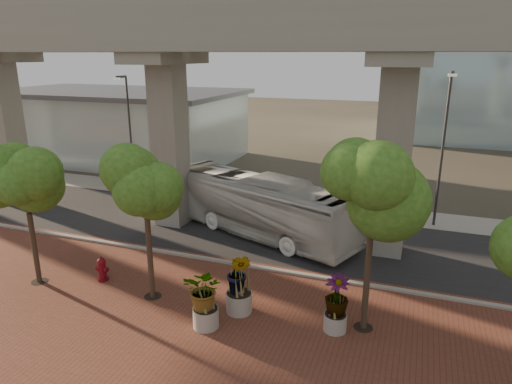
% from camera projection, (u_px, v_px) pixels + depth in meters
% --- Properties ---
extents(ground, '(160.00, 160.00, 0.00)m').
position_uv_depth(ground, '(259.00, 250.00, 23.01)').
color(ground, '#342F26').
rests_on(ground, ground).
extents(brick_plaza, '(70.00, 13.00, 0.06)m').
position_uv_depth(brick_plaza, '(181.00, 339.00, 15.81)').
color(brick_plaza, brown).
rests_on(brick_plaza, ground).
extents(asphalt_road, '(90.00, 8.00, 0.04)m').
position_uv_depth(asphalt_road, '(271.00, 236.00, 24.80)').
color(asphalt_road, black).
rests_on(asphalt_road, ground).
extents(curb_strip, '(70.00, 0.25, 0.16)m').
position_uv_depth(curb_strip, '(244.00, 265.00, 21.19)').
color(curb_strip, gray).
rests_on(curb_strip, ground).
extents(far_sidewalk, '(90.00, 3.00, 0.06)m').
position_uv_depth(far_sidewalk, '(298.00, 205.00, 29.75)').
color(far_sidewalk, gray).
rests_on(far_sidewalk, ground).
extents(transit_viaduct, '(72.00, 5.60, 12.40)m').
position_uv_depth(transit_viaduct, '(273.00, 100.00, 22.70)').
color(transit_viaduct, gray).
rests_on(transit_viaduct, ground).
extents(station_pavilion, '(23.00, 13.00, 6.30)m').
position_uv_depth(station_pavilion, '(117.00, 123.00, 43.02)').
color(station_pavilion, '#AABCC2').
rests_on(station_pavilion, ground).
extents(transit_bus, '(11.87, 6.87, 3.26)m').
position_uv_depth(transit_bus, '(258.00, 206.00, 24.67)').
color(transit_bus, silver).
rests_on(transit_bus, ground).
extents(fire_hydrant, '(0.54, 0.49, 1.09)m').
position_uv_depth(fire_hydrant, '(102.00, 269.00, 19.73)').
color(fire_hydrant, maroon).
rests_on(fire_hydrant, ground).
extents(planter_front, '(2.07, 2.07, 2.28)m').
position_uv_depth(planter_front, '(205.00, 292.00, 16.08)').
color(planter_front, gray).
rests_on(planter_front, ground).
extents(planter_right, '(2.01, 2.01, 2.14)m').
position_uv_depth(planter_right, '(336.00, 298.00, 15.88)').
color(planter_right, '#ACA99B').
rests_on(planter_right, ground).
extents(planter_left, '(2.22, 2.22, 2.44)m').
position_uv_depth(planter_left, '(239.00, 276.00, 17.02)').
color(planter_left, '#A09C91').
rests_on(planter_left, ground).
extents(street_tree_far_west, '(4.01, 4.01, 6.14)m').
position_uv_depth(street_tree_far_west, '(25.00, 186.00, 18.48)').
color(street_tree_far_west, '#443427').
rests_on(street_tree_far_west, ground).
extents(street_tree_near_west, '(3.61, 3.61, 6.17)m').
position_uv_depth(street_tree_near_west, '(145.00, 190.00, 17.22)').
color(street_tree_near_west, '#443427').
rests_on(street_tree_near_west, ground).
extents(street_tree_near_east, '(4.13, 4.13, 6.96)m').
position_uv_depth(street_tree_near_east, '(374.00, 193.00, 14.95)').
color(street_tree_near_east, '#443427').
rests_on(street_tree_near_east, ground).
extents(streetlamp_west, '(0.40, 1.17, 8.09)m').
position_uv_depth(streetlamp_west, '(129.00, 126.00, 31.61)').
color(streetlamp_west, '#28282D').
rests_on(streetlamp_west, ground).
extents(streetlamp_east, '(0.43, 1.25, 8.63)m').
position_uv_depth(streetlamp_east, '(444.00, 140.00, 24.77)').
color(streetlamp_east, '#2F2F34').
rests_on(streetlamp_east, ground).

